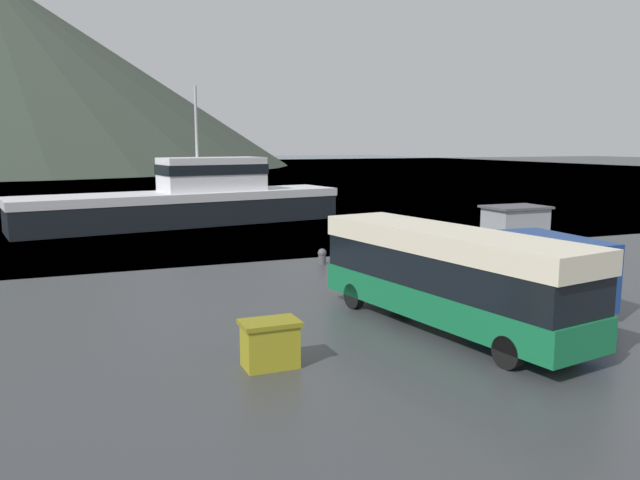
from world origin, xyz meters
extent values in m
plane|color=#475B6B|center=(0.00, 141.81, 0.00)|extent=(240.00, 240.00, 0.00)
cube|color=#146B3D|center=(-2.34, 8.78, 0.93)|extent=(4.13, 10.37, 0.96)
cube|color=black|center=(-2.34, 8.78, 1.95)|extent=(4.05, 10.16, 1.09)
cube|color=beige|center=(-2.34, 8.78, 2.84)|extent=(4.13, 10.37, 0.68)
cube|color=black|center=(-3.18, 13.77, 1.76)|extent=(2.17, 0.42, 1.47)
cylinder|color=black|center=(-4.01, 12.08, 0.45)|extent=(0.45, 0.94, 0.90)
cylinder|color=black|center=(-1.85, 12.44, 0.45)|extent=(0.45, 0.94, 0.90)
cylinder|color=black|center=(-2.83, 5.11, 0.45)|extent=(0.45, 0.94, 0.90)
cylinder|color=black|center=(-0.67, 5.47, 0.45)|extent=(0.45, 0.94, 0.90)
cube|color=navy|center=(2.31, 9.23, 1.49)|extent=(2.09, 4.40, 2.28)
cube|color=navy|center=(2.44, 12.31, 0.98)|extent=(1.98, 1.93, 1.25)
cube|color=black|center=(2.40, 11.41, 2.00)|extent=(1.62, 0.13, 0.80)
cylinder|color=black|center=(1.59, 12.10, 0.35)|extent=(0.25, 0.71, 0.70)
cylinder|color=black|center=(3.28, 12.03, 0.35)|extent=(0.25, 0.71, 0.70)
cylinder|color=black|center=(1.43, 8.28, 0.35)|extent=(0.25, 0.71, 0.70)
cylinder|color=black|center=(3.11, 8.21, 0.35)|extent=(0.25, 0.71, 0.70)
cube|color=black|center=(-5.70, 37.51, 1.17)|extent=(23.52, 8.45, 2.35)
cube|color=silver|center=(-5.70, 37.51, 2.06)|extent=(23.76, 8.54, 0.59)
cube|color=silver|center=(-3.42, 37.88, 3.56)|extent=(7.82, 4.51, 2.43)
cube|color=black|center=(-3.42, 37.88, 3.93)|extent=(7.98, 4.63, 0.73)
cylinder|color=#B2B2B7|center=(-4.51, 37.71, 7.30)|extent=(0.20, 0.20, 5.05)
cube|color=olive|center=(-8.55, 7.57, 0.57)|extent=(1.39, 0.91, 1.13)
cube|color=olive|center=(-8.55, 7.57, 1.19)|extent=(1.53, 1.01, 0.13)
cube|color=#93999E|center=(8.42, 18.72, 1.23)|extent=(2.87, 2.08, 2.46)
cube|color=#4C4C51|center=(8.42, 18.72, 2.52)|extent=(3.15, 2.29, 0.12)
cylinder|color=#4C4C51|center=(-2.01, 19.99, 0.23)|extent=(0.37, 0.37, 0.45)
sphere|color=#4C4C51|center=(-2.01, 19.99, 0.56)|extent=(0.42, 0.42, 0.42)
camera|label=1|loc=(-13.23, -7.52, 5.86)|focal=35.00mm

